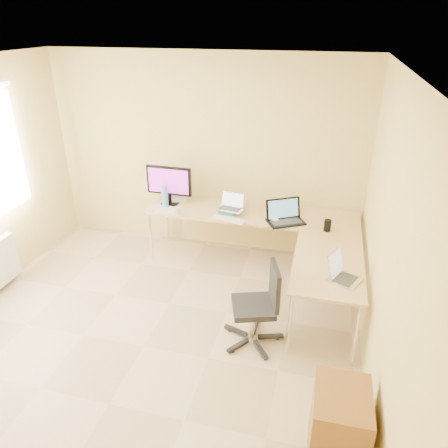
% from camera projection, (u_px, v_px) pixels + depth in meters
% --- Properties ---
extents(floor, '(4.50, 4.50, 0.00)m').
position_uv_depth(floor, '(144.00, 346.00, 4.22)').
color(floor, '#C8A989').
rests_on(floor, ground).
extents(ceiling, '(4.50, 4.50, 0.00)m').
position_uv_depth(ceiling, '(114.00, 71.00, 3.06)').
color(ceiling, white).
rests_on(ceiling, ground).
extents(wall_back, '(4.50, 0.00, 4.50)m').
position_uv_depth(wall_back, '(205.00, 155.00, 5.60)').
color(wall_back, '#DEBE6D').
rests_on(wall_back, ground).
extents(wall_right, '(0.00, 4.50, 4.50)m').
position_uv_depth(wall_right, '(388.00, 261.00, 3.18)').
color(wall_right, '#DEBE6D').
rests_on(wall_right, ground).
extents(desk_main, '(2.65, 0.70, 0.73)m').
position_uv_depth(desk_main, '(251.00, 238.00, 5.50)').
color(desk_main, tan).
rests_on(desk_main, ground).
extents(desk_return, '(0.70, 1.30, 0.73)m').
position_uv_depth(desk_return, '(325.00, 292.00, 4.42)').
color(desk_return, tan).
rests_on(desk_return, ground).
extents(monitor, '(0.61, 0.21, 0.52)m').
position_uv_depth(monitor, '(169.00, 185.00, 5.47)').
color(monitor, black).
rests_on(monitor, desk_main).
extents(book_stack, '(0.25, 0.33, 0.05)m').
position_uv_depth(book_stack, '(229.00, 208.00, 5.39)').
color(book_stack, '#268F73').
rests_on(book_stack, desk_main).
extents(laptop_center, '(0.35, 0.29, 0.20)m').
position_uv_depth(laptop_center, '(230.00, 202.00, 5.25)').
color(laptop_center, silver).
rests_on(laptop_center, desk_main).
extents(laptop_black, '(0.53, 0.49, 0.27)m').
position_uv_depth(laptop_black, '(286.00, 212.00, 5.01)').
color(laptop_black, black).
rests_on(laptop_black, desk_main).
extents(keyboard, '(0.43, 0.21, 0.02)m').
position_uv_depth(keyboard, '(229.00, 219.00, 5.13)').
color(keyboard, silver).
rests_on(keyboard, desk_main).
extents(mouse, '(0.12, 0.08, 0.04)m').
position_uv_depth(mouse, '(274.00, 219.00, 5.10)').
color(mouse, white).
rests_on(mouse, desk_main).
extents(mug, '(0.13, 0.13, 0.10)m').
position_uv_depth(mug, '(177.00, 211.00, 5.26)').
color(mug, silver).
rests_on(mug, desk_main).
extents(cd_stack, '(0.14, 0.14, 0.03)m').
position_uv_depth(cd_stack, '(229.00, 209.00, 5.40)').
color(cd_stack, silver).
rests_on(cd_stack, desk_main).
extents(water_bottle, '(0.09, 0.09, 0.29)m').
position_uv_depth(water_bottle, '(165.00, 196.00, 5.44)').
color(water_bottle, '#5090CF').
rests_on(water_bottle, desk_main).
extents(papers, '(0.33, 0.38, 0.01)m').
position_uv_depth(papers, '(164.00, 208.00, 5.45)').
color(papers, beige).
rests_on(papers, desk_main).
extents(white_box, '(0.26, 0.23, 0.08)m').
position_uv_depth(white_box, '(178.00, 198.00, 5.65)').
color(white_box, silver).
rests_on(white_box, desk_main).
extents(desk_fan, '(0.24, 0.24, 0.25)m').
position_uv_depth(desk_fan, '(173.00, 189.00, 5.71)').
color(desk_fan, silver).
rests_on(desk_fan, desk_main).
extents(black_cup, '(0.08, 0.08, 0.14)m').
position_uv_depth(black_cup, '(327.00, 225.00, 4.85)').
color(black_cup, black).
rests_on(black_cup, desk_main).
extents(laptop_return, '(0.40, 0.37, 0.22)m').
position_uv_depth(laptop_return, '(346.00, 270.00, 3.92)').
color(laptop_return, silver).
rests_on(laptop_return, desk_return).
extents(office_chair, '(0.66, 0.66, 0.87)m').
position_uv_depth(office_chair, '(253.00, 300.00, 4.08)').
color(office_chair, black).
rests_on(office_chair, ground).
extents(cabinet, '(0.39, 0.48, 0.66)m').
position_uv_depth(cabinet, '(338.00, 429.00, 2.96)').
color(cabinet, brown).
rests_on(cabinet, ground).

